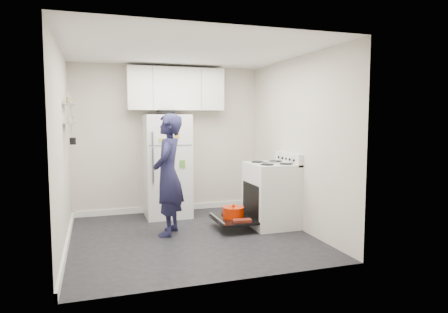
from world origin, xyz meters
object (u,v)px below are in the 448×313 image
object	(u,v)px
person	(168,175)
open_oven_door	(233,216)
electric_range	(270,195)
refrigerator	(167,165)

from	to	relation	value
person	open_oven_door	bearing A→B (deg)	111.02
person	electric_range	bearing A→B (deg)	111.33
electric_range	person	xyz separation A→B (m)	(-1.53, 0.05, 0.37)
electric_range	person	size ratio (longest dim) A/B	0.66
open_oven_door	person	xyz separation A→B (m)	(-0.94, 0.03, 0.64)
refrigerator	person	distance (m)	1.07
open_oven_door	refrigerator	xyz separation A→B (m)	(-0.78, 1.09, 0.65)
open_oven_door	refrigerator	world-z (taller)	refrigerator
electric_range	person	distance (m)	1.57
refrigerator	electric_range	bearing A→B (deg)	-38.94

